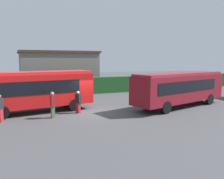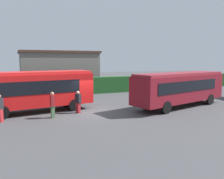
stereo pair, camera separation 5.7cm
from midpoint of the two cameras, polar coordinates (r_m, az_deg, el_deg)
name	(u,v)px [view 2 (the right image)]	position (r m, az deg, el deg)	size (l,w,h in m)	color
ground_plane	(90,112)	(18.92, -5.23, -5.53)	(111.01, 111.01, 0.00)	#424244
bus_red	(37,89)	(19.47, -17.90, 0.12)	(9.12, 3.60, 3.27)	red
bus_maroon	(180,87)	(21.54, 16.51, 0.56)	(10.35, 4.75, 3.06)	maroon
person_left	(0,108)	(17.38, -25.81, -4.03)	(0.49, 0.55, 1.89)	maroon
person_center	(52,104)	(17.33, -14.35, -3.48)	(0.31, 0.44, 1.91)	#4C6B47
person_right	(78,101)	(18.55, -8.26, -2.94)	(0.44, 0.56, 1.75)	maroon
hedge_row	(66,87)	(28.16, -11.31, 0.71)	(67.50, 1.20, 2.03)	#1E4F21
depot_building	(58,70)	(34.48, -13.11, 4.67)	(10.57, 7.94, 5.38)	slate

